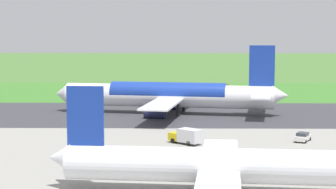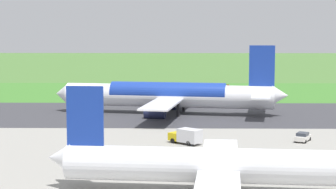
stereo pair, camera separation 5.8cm
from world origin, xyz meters
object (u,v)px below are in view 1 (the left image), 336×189
service_car_followme (303,137)px  traffic_cone_orange (216,94)px  airliner_parked_mid (224,165)px  no_stopping_sign (228,88)px  service_truck_fuel (186,136)px  airliner_main (170,95)px

service_car_followme → traffic_cone_orange: (9.61, -74.99, -0.57)m
airliner_parked_mid → no_stopping_sign: bearing=-95.4°
service_car_followme → no_stopping_sign: no_stopping_sign is taller
airliner_parked_mid → service_truck_fuel: size_ratio=7.19×
service_truck_fuel → traffic_cone_orange: bearing=-97.6°
airliner_parked_mid → traffic_cone_orange: airliner_parked_mid is taller
airliner_parked_mid → service_truck_fuel: (3.82, -29.09, -1.97)m
airliner_main → no_stopping_sign: 46.41m
traffic_cone_orange → no_stopping_sign: bearing=-162.8°
service_car_followme → airliner_main: bearing=-54.9°
service_car_followme → service_truck_fuel: 20.12m
airliner_parked_mid → service_car_followme: size_ratio=9.29×
airliner_main → traffic_cone_orange: 44.25m
traffic_cone_orange → airliner_parked_mid: bearing=86.5°
airliner_main → service_truck_fuel: (-3.27, 35.65, -2.95)m
airliner_parked_mid → service_car_followme: (-16.12, -31.66, -2.53)m
service_car_followme → traffic_cone_orange: bearing=-82.7°
no_stopping_sign → airliner_parked_mid: bearing=84.6°
no_stopping_sign → traffic_cone_orange: bearing=17.2°
service_car_followme → no_stopping_sign: 76.34m
airliner_parked_mid → traffic_cone_orange: (-6.51, -106.65, -3.09)m
airliner_parked_mid → traffic_cone_orange: 106.89m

